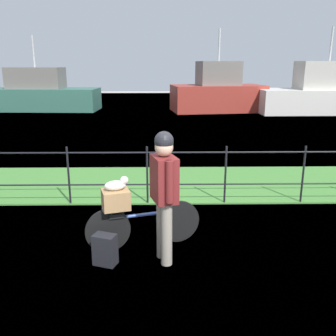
{
  "coord_description": "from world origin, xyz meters",
  "views": [
    {
      "loc": [
        -0.43,
        -4.34,
        2.45
      ],
      "look_at": [
        -0.34,
        1.16,
        0.9
      ],
      "focal_mm": 39.87,
      "sensor_mm": 36.0,
      "label": 1
    }
  ],
  "objects_px": {
    "backpack_on_paving": "(105,250)",
    "moored_boat_mid": "(218,93)",
    "bicycle_main": "(143,225)",
    "terrier_dog": "(117,184)",
    "wooden_crate": "(116,199)",
    "moored_boat_near": "(37,95)",
    "moored_boat_far": "(326,94)",
    "cyclist_person": "(164,186)"
  },
  "relations": [
    {
      "from": "backpack_on_paving",
      "to": "moored_boat_mid",
      "type": "distance_m",
      "value": 16.0
    },
    {
      "from": "terrier_dog",
      "to": "backpack_on_paving",
      "type": "bearing_deg",
      "value": -109.8
    },
    {
      "from": "moored_boat_far",
      "to": "terrier_dog",
      "type": "bearing_deg",
      "value": -121.65
    },
    {
      "from": "wooden_crate",
      "to": "moored_boat_near",
      "type": "xyz_separation_m",
      "value": [
        -6.06,
        15.76,
        0.1
      ]
    },
    {
      "from": "wooden_crate",
      "to": "cyclist_person",
      "type": "height_order",
      "value": "cyclist_person"
    },
    {
      "from": "bicycle_main",
      "to": "moored_boat_mid",
      "type": "relative_size",
      "value": 0.31
    },
    {
      "from": "backpack_on_paving",
      "to": "moored_boat_mid",
      "type": "xyz_separation_m",
      "value": [
        3.64,
        15.56,
        0.75
      ]
    },
    {
      "from": "wooden_crate",
      "to": "moored_boat_near",
      "type": "relative_size",
      "value": 0.05
    },
    {
      "from": "bicycle_main",
      "to": "terrier_dog",
      "type": "height_order",
      "value": "terrier_dog"
    },
    {
      "from": "bicycle_main",
      "to": "backpack_on_paving",
      "type": "bearing_deg",
      "value": -133.99
    },
    {
      "from": "wooden_crate",
      "to": "backpack_on_paving",
      "type": "bearing_deg",
      "value": -106.8
    },
    {
      "from": "backpack_on_paving",
      "to": "moored_boat_mid",
      "type": "height_order",
      "value": "moored_boat_mid"
    },
    {
      "from": "terrier_dog",
      "to": "moored_boat_near",
      "type": "bearing_deg",
      "value": 111.12
    },
    {
      "from": "wooden_crate",
      "to": "moored_boat_near",
      "type": "height_order",
      "value": "moored_boat_near"
    },
    {
      "from": "bicycle_main",
      "to": "moored_boat_mid",
      "type": "xyz_separation_m",
      "value": [
        3.19,
        15.1,
        0.63
      ]
    },
    {
      "from": "terrier_dog",
      "to": "moored_boat_far",
      "type": "height_order",
      "value": "moored_boat_far"
    },
    {
      "from": "terrier_dog",
      "to": "moored_boat_near",
      "type": "distance_m",
      "value": 16.89
    },
    {
      "from": "terrier_dog",
      "to": "cyclist_person",
      "type": "height_order",
      "value": "cyclist_person"
    },
    {
      "from": "backpack_on_paving",
      "to": "cyclist_person",
      "type": "bearing_deg",
      "value": -153.5
    },
    {
      "from": "moored_boat_near",
      "to": "bicycle_main",
      "type": "bearing_deg",
      "value": -67.76
    },
    {
      "from": "moored_boat_far",
      "to": "wooden_crate",
      "type": "bearing_deg",
      "value": -121.7
    },
    {
      "from": "backpack_on_paving",
      "to": "moored_boat_near",
      "type": "bearing_deg",
      "value": -49.76
    },
    {
      "from": "bicycle_main",
      "to": "moored_boat_near",
      "type": "height_order",
      "value": "moored_boat_near"
    },
    {
      "from": "moored_boat_far",
      "to": "moored_boat_near",
      "type": "bearing_deg",
      "value": 174.55
    },
    {
      "from": "cyclist_person",
      "to": "moored_boat_far",
      "type": "xyz_separation_m",
      "value": [
        8.22,
        14.62,
        -0.08
      ]
    },
    {
      "from": "bicycle_main",
      "to": "wooden_crate",
      "type": "relative_size",
      "value": 4.45
    },
    {
      "from": "cyclist_person",
      "to": "bicycle_main",
      "type": "bearing_deg",
      "value": 127.32
    },
    {
      "from": "terrier_dog",
      "to": "wooden_crate",
      "type": "bearing_deg",
      "value": -163.44
    },
    {
      "from": "bicycle_main",
      "to": "terrier_dog",
      "type": "relative_size",
      "value": 4.76
    },
    {
      "from": "backpack_on_paving",
      "to": "moored_boat_mid",
      "type": "relative_size",
      "value": 0.08
    },
    {
      "from": "bicycle_main",
      "to": "moored_boat_far",
      "type": "relative_size",
      "value": 0.23
    },
    {
      "from": "cyclist_person",
      "to": "moored_boat_far",
      "type": "bearing_deg",
      "value": 60.64
    },
    {
      "from": "moored_boat_far",
      "to": "moored_boat_mid",
      "type": "bearing_deg",
      "value": 170.84
    },
    {
      "from": "cyclist_person",
      "to": "moored_boat_near",
      "type": "relative_size",
      "value": 0.26
    },
    {
      "from": "bicycle_main",
      "to": "moored_boat_near",
      "type": "distance_m",
      "value": 16.93
    },
    {
      "from": "cyclist_person",
      "to": "backpack_on_paving",
      "type": "relative_size",
      "value": 4.21
    },
    {
      "from": "bicycle_main",
      "to": "moored_boat_far",
      "type": "height_order",
      "value": "moored_boat_far"
    },
    {
      "from": "cyclist_person",
      "to": "backpack_on_paving",
      "type": "distance_m",
      "value": 1.1
    },
    {
      "from": "backpack_on_paving",
      "to": "moored_boat_far",
      "type": "distance_m",
      "value": 17.24
    },
    {
      "from": "cyclist_person",
      "to": "terrier_dog",
      "type": "bearing_deg",
      "value": 154.65
    },
    {
      "from": "wooden_crate",
      "to": "bicycle_main",
      "type": "bearing_deg",
      "value": 16.56
    },
    {
      "from": "moored_boat_mid",
      "to": "moored_boat_far",
      "type": "height_order",
      "value": "same"
    }
  ]
}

